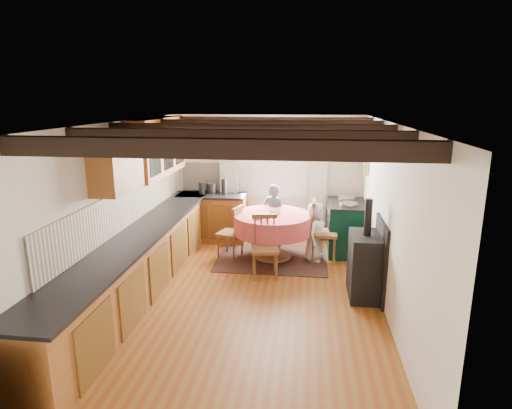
# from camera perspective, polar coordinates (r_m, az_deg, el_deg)

# --- Properties ---
(floor) EXTENTS (3.60, 5.50, 0.00)m
(floor) POSITION_cam_1_polar(r_m,az_deg,el_deg) (6.02, -0.95, -12.56)
(floor) COLOR brown
(floor) RESTS_ON ground
(ceiling) EXTENTS (3.60, 5.50, 0.00)m
(ceiling) POSITION_cam_1_polar(r_m,az_deg,el_deg) (5.39, -1.06, 10.90)
(ceiling) COLOR white
(ceiling) RESTS_ON ground
(wall_back) EXTENTS (3.60, 0.00, 2.40)m
(wall_back) POSITION_cam_1_polar(r_m,az_deg,el_deg) (8.25, 1.66, 3.61)
(wall_back) COLOR silver
(wall_back) RESTS_ON ground
(wall_front) EXTENTS (3.60, 0.00, 2.40)m
(wall_front) POSITION_cam_1_polar(r_m,az_deg,el_deg) (3.07, -8.40, -15.26)
(wall_front) COLOR silver
(wall_front) RESTS_ON ground
(wall_left) EXTENTS (0.00, 5.50, 2.40)m
(wall_left) POSITION_cam_1_polar(r_m,az_deg,el_deg) (6.09, -18.01, -0.86)
(wall_left) COLOR silver
(wall_left) RESTS_ON ground
(wall_right) EXTENTS (0.00, 5.50, 2.40)m
(wall_right) POSITION_cam_1_polar(r_m,az_deg,el_deg) (5.63, 17.46, -2.02)
(wall_right) COLOR silver
(wall_right) RESTS_ON ground
(beam_a) EXTENTS (3.60, 0.16, 0.16)m
(beam_a) POSITION_cam_1_polar(r_m,az_deg,el_deg) (3.43, -5.76, 7.51)
(beam_a) COLOR black
(beam_a) RESTS_ON ceiling
(beam_b) EXTENTS (3.60, 0.16, 0.16)m
(beam_b) POSITION_cam_1_polar(r_m,az_deg,el_deg) (4.41, -2.89, 9.01)
(beam_b) COLOR black
(beam_b) RESTS_ON ceiling
(beam_c) EXTENTS (3.60, 0.16, 0.16)m
(beam_c) POSITION_cam_1_polar(r_m,az_deg,el_deg) (5.39, -1.05, 9.95)
(beam_c) COLOR black
(beam_c) RESTS_ON ceiling
(beam_d) EXTENTS (3.60, 0.16, 0.16)m
(beam_d) POSITION_cam_1_polar(r_m,az_deg,el_deg) (6.38, 0.22, 10.59)
(beam_d) COLOR black
(beam_d) RESTS_ON ceiling
(beam_e) EXTENTS (3.60, 0.16, 0.16)m
(beam_e) POSITION_cam_1_polar(r_m,az_deg,el_deg) (7.38, 1.16, 11.06)
(beam_e) COLOR black
(beam_e) RESTS_ON ceiling
(splash_left) EXTENTS (0.02, 4.50, 0.55)m
(splash_left) POSITION_cam_1_polar(r_m,az_deg,el_deg) (6.35, -16.73, -0.18)
(splash_left) COLOR beige
(splash_left) RESTS_ON wall_left
(splash_back) EXTENTS (1.40, 0.02, 0.55)m
(splash_back) POSITION_cam_1_polar(r_m,az_deg,el_deg) (8.38, -5.19, 3.73)
(splash_back) COLOR beige
(splash_back) RESTS_ON wall_back
(base_cabinet_left) EXTENTS (0.60, 5.30, 0.88)m
(base_cabinet_left) POSITION_cam_1_polar(r_m,az_deg,el_deg) (6.21, -14.94, -7.75)
(base_cabinet_left) COLOR #A16628
(base_cabinet_left) RESTS_ON floor
(base_cabinet_back) EXTENTS (1.30, 0.60, 0.88)m
(base_cabinet_back) POSITION_cam_1_polar(r_m,az_deg,el_deg) (8.30, -5.82, -1.79)
(base_cabinet_back) COLOR #A16628
(base_cabinet_back) RESTS_ON floor
(worktop_left) EXTENTS (0.64, 5.30, 0.04)m
(worktop_left) POSITION_cam_1_polar(r_m,az_deg,el_deg) (6.05, -15.04, -3.71)
(worktop_left) COLOR black
(worktop_left) RESTS_ON base_cabinet_left
(worktop_back) EXTENTS (1.30, 0.64, 0.04)m
(worktop_back) POSITION_cam_1_polar(r_m,az_deg,el_deg) (8.16, -5.93, 1.28)
(worktop_back) COLOR black
(worktop_back) RESTS_ON base_cabinet_back
(wall_cabinet_glass) EXTENTS (0.34, 1.80, 0.90)m
(wall_cabinet_glass) POSITION_cam_1_polar(r_m,az_deg,el_deg) (6.99, -13.09, 7.57)
(wall_cabinet_glass) COLOR #A16628
(wall_cabinet_glass) RESTS_ON wall_left
(wall_cabinet_solid) EXTENTS (0.34, 0.90, 0.70)m
(wall_cabinet_solid) POSITION_cam_1_polar(r_m,az_deg,el_deg) (5.62, -18.24, 5.21)
(wall_cabinet_solid) COLOR #A16628
(wall_cabinet_solid) RESTS_ON wall_left
(window_frame) EXTENTS (1.34, 0.03, 1.54)m
(window_frame) POSITION_cam_1_polar(r_m,az_deg,el_deg) (8.16, 2.37, 6.34)
(window_frame) COLOR white
(window_frame) RESTS_ON wall_back
(window_pane) EXTENTS (1.20, 0.01, 1.40)m
(window_pane) POSITION_cam_1_polar(r_m,az_deg,el_deg) (8.17, 2.37, 6.34)
(window_pane) COLOR white
(window_pane) RESTS_ON wall_back
(curtain_left) EXTENTS (0.35, 0.10, 2.10)m
(curtain_left) POSITION_cam_1_polar(r_m,az_deg,el_deg) (8.27, -3.60, 2.92)
(curtain_left) COLOR beige
(curtain_left) RESTS_ON wall_back
(curtain_right) EXTENTS (0.35, 0.10, 2.10)m
(curtain_right) POSITION_cam_1_polar(r_m,az_deg,el_deg) (8.14, 8.27, 2.61)
(curtain_right) COLOR beige
(curtain_right) RESTS_ON wall_back
(curtain_rod) EXTENTS (2.00, 0.03, 0.03)m
(curtain_rod) POSITION_cam_1_polar(r_m,az_deg,el_deg) (8.02, 2.36, 10.51)
(curtain_rod) COLOR black
(curtain_rod) RESTS_ON wall_back
(wall_picture) EXTENTS (0.04, 0.50, 0.60)m
(wall_picture) POSITION_cam_1_polar(r_m,az_deg,el_deg) (7.76, 14.57, 6.24)
(wall_picture) COLOR gold
(wall_picture) RESTS_ON wall_right
(wall_plate) EXTENTS (0.30, 0.02, 0.30)m
(wall_plate) POSITION_cam_1_polar(r_m,az_deg,el_deg) (8.11, 9.12, 6.84)
(wall_plate) COLOR silver
(wall_plate) RESTS_ON wall_back
(rug) EXTENTS (1.87, 1.46, 0.01)m
(rug) POSITION_cam_1_polar(r_m,az_deg,el_deg) (7.42, 2.19, -7.21)
(rug) COLOR #4E2A26
(rug) RESTS_ON floor
(dining_table) EXTENTS (1.32, 1.32, 0.80)m
(dining_table) POSITION_cam_1_polar(r_m,az_deg,el_deg) (7.29, 2.22, -4.33)
(dining_table) COLOR #C7544B
(dining_table) RESTS_ON floor
(chair_near) EXTENTS (0.48, 0.50, 0.97)m
(chair_near) POSITION_cam_1_polar(r_m,az_deg,el_deg) (6.54, 1.21, -5.71)
(chair_near) COLOR brown
(chair_near) RESTS_ON floor
(chair_left) EXTENTS (0.51, 0.50, 0.92)m
(chair_left) POSITION_cam_1_polar(r_m,az_deg,el_deg) (7.37, -3.50, -3.61)
(chair_left) COLOR brown
(chair_left) RESTS_ON floor
(chair_right) EXTENTS (0.48, 0.46, 1.05)m
(chair_right) POSITION_cam_1_polar(r_m,az_deg,el_deg) (7.25, 9.13, -3.52)
(chair_right) COLOR brown
(chair_right) RESTS_ON floor
(aga_range) EXTENTS (0.65, 1.01, 0.93)m
(aga_range) POSITION_cam_1_polar(r_m,az_deg,el_deg) (7.76, 12.02, -2.95)
(aga_range) COLOR black
(aga_range) RESTS_ON floor
(cast_iron_stove) EXTENTS (0.42, 0.70, 1.40)m
(cast_iron_stove) POSITION_cam_1_polar(r_m,az_deg,el_deg) (6.02, 14.56, -5.77)
(cast_iron_stove) COLOR black
(cast_iron_stove) RESTS_ON floor
(child_far) EXTENTS (0.50, 0.39, 1.19)m
(child_far) POSITION_cam_1_polar(r_m,az_deg,el_deg) (7.82, 2.38, -1.52)
(child_far) COLOR #435C66
(child_far) RESTS_ON floor
(child_right) EXTENTS (0.44, 0.56, 1.02)m
(child_right) POSITION_cam_1_polar(r_m,az_deg,el_deg) (7.24, 7.91, -3.66)
(child_right) COLOR silver
(child_right) RESTS_ON floor
(bowl_a) EXTENTS (0.24, 0.24, 0.05)m
(bowl_a) POSITION_cam_1_polar(r_m,az_deg,el_deg) (6.91, 0.32, -1.69)
(bowl_a) COLOR silver
(bowl_a) RESTS_ON dining_table
(bowl_b) EXTENTS (0.27, 0.27, 0.06)m
(bowl_b) POSITION_cam_1_polar(r_m,az_deg,el_deg) (7.23, 2.56, -0.94)
(bowl_b) COLOR silver
(bowl_b) RESTS_ON dining_table
(cup) EXTENTS (0.10, 0.10, 0.08)m
(cup) POSITION_cam_1_polar(r_m,az_deg,el_deg) (6.80, 1.53, -1.79)
(cup) COLOR silver
(cup) RESTS_ON dining_table
(canister_tall) EXTENTS (0.13, 0.13, 0.22)m
(canister_tall) POSITION_cam_1_polar(r_m,az_deg,el_deg) (8.18, -7.25, 2.20)
(canister_tall) COLOR #262628
(canister_tall) RESTS_ON worktop_back
(canister_wide) EXTENTS (0.17, 0.17, 0.19)m
(canister_wide) POSITION_cam_1_polar(r_m,az_deg,el_deg) (8.21, -6.02, 2.18)
(canister_wide) COLOR #262628
(canister_wide) RESTS_ON worktop_back
(canister_slim) EXTENTS (0.11, 0.11, 0.30)m
(canister_slim) POSITION_cam_1_polar(r_m,az_deg,el_deg) (8.06, -4.29, 2.38)
(canister_slim) COLOR #262628
(canister_slim) RESTS_ON worktop_back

